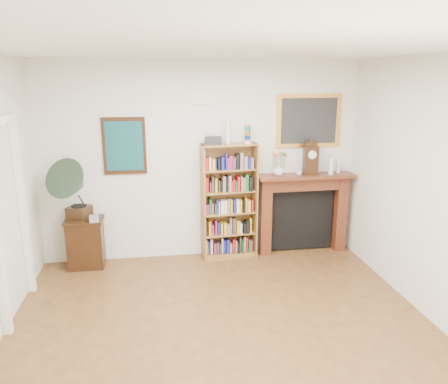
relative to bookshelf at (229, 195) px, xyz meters
name	(u,v)px	position (x,y,z in m)	size (l,w,h in m)	color
room	(231,216)	(-0.37, -2.34, 0.47)	(4.51, 5.01, 2.81)	#523018
door_casing	(8,203)	(-2.58, -1.14, 0.33)	(0.08, 1.02, 2.17)	white
teal_poster	(124,146)	(-1.42, 0.14, 0.72)	(0.58, 0.04, 0.78)	black
small_picture	(200,93)	(-0.37, 0.14, 1.42)	(0.26, 0.04, 0.30)	white
gilt_painting	(309,121)	(1.18, 0.14, 1.02)	(0.95, 0.04, 0.75)	gold
bookshelf	(229,195)	(0.00, 0.00, 0.00)	(0.79, 0.34, 1.92)	brown
side_cabinet	(86,243)	(-2.01, -0.05, -0.58)	(0.51, 0.37, 0.69)	black
fireplace	(303,206)	(1.12, 0.05, -0.22)	(1.42, 0.36, 1.20)	#501F12
gramophone	(75,185)	(-2.07, -0.13, 0.26)	(0.75, 0.82, 0.87)	black
cd_stack	(94,219)	(-1.85, -0.18, -0.20)	(0.12, 0.12, 0.08)	#ACAAB7
mantel_clock	(311,159)	(1.18, 0.00, 0.49)	(0.21, 0.12, 0.47)	black
flower_vase	(279,170)	(0.72, 0.00, 0.35)	(0.15, 0.15, 0.16)	silver
teacup	(299,173)	(1.01, -0.05, 0.30)	(0.08, 0.08, 0.06)	silver
bottle_left	(331,166)	(1.49, -0.04, 0.39)	(0.07, 0.07, 0.24)	silver
bottle_right	(338,166)	(1.63, 0.04, 0.37)	(0.06, 0.06, 0.20)	silver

